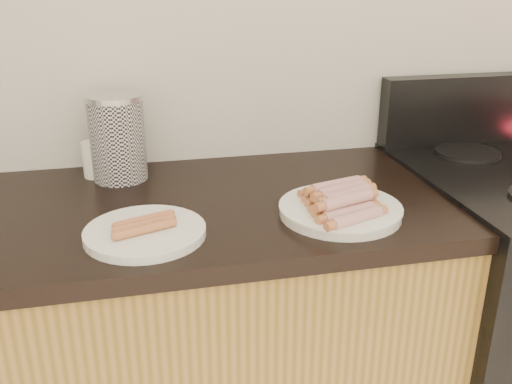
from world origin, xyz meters
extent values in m
cube|color=silver|center=(0.00, 2.00, 1.30)|extent=(4.00, 0.04, 2.60)
cube|color=black|center=(0.78, 1.96, 1.01)|extent=(0.76, 0.06, 0.20)
cylinder|color=black|center=(0.61, 1.84, 0.92)|extent=(0.18, 0.18, 0.01)
cylinder|color=white|center=(0.12, 1.55, 0.91)|extent=(0.26, 0.26, 0.02)
cylinder|color=white|center=(-0.29, 1.53, 0.91)|extent=(0.30, 0.30, 0.02)
cylinder|color=#9B3022|center=(0.12, 1.46, 0.93)|extent=(0.12, 0.06, 0.03)
cylinder|color=#9B3022|center=(0.12, 1.49, 0.93)|extent=(0.12, 0.06, 0.03)
cylinder|color=#9B3022|center=(0.12, 1.52, 0.93)|extent=(0.12, 0.06, 0.03)
cylinder|color=#9B3022|center=(0.12, 1.55, 0.93)|extent=(0.12, 0.06, 0.03)
cylinder|color=#9B3022|center=(0.12, 1.58, 0.93)|extent=(0.12, 0.06, 0.03)
cylinder|color=#9B3022|center=(0.12, 1.60, 0.93)|extent=(0.12, 0.06, 0.03)
cylinder|color=#9B3022|center=(0.12, 1.63, 0.93)|extent=(0.12, 0.06, 0.03)
cylinder|color=#9B3022|center=(0.12, 1.51, 0.95)|extent=(0.12, 0.06, 0.03)
cylinder|color=#9B3022|center=(0.12, 1.53, 0.95)|extent=(0.12, 0.06, 0.03)
cylinder|color=#9B3022|center=(0.12, 1.56, 0.95)|extent=(0.12, 0.06, 0.03)
cylinder|color=#9B3022|center=(0.12, 1.59, 0.95)|extent=(0.12, 0.06, 0.03)
cylinder|color=#B2644A|center=(-0.29, 1.51, 0.93)|extent=(0.12, 0.06, 0.02)
cylinder|color=#B2644A|center=(-0.29, 1.53, 0.93)|extent=(0.12, 0.06, 0.02)
cylinder|color=#B2644A|center=(-0.29, 1.56, 0.93)|extent=(0.12, 0.06, 0.02)
cylinder|color=white|center=(-0.34, 1.89, 1.00)|extent=(0.13, 0.13, 0.20)
cylinder|color=silver|center=(-0.34, 1.89, 1.11)|extent=(0.14, 0.14, 0.01)
cylinder|color=white|center=(-0.40, 1.92, 0.95)|extent=(0.09, 0.09, 0.09)
camera|label=1|loc=(-0.30, 0.48, 1.41)|focal=40.00mm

